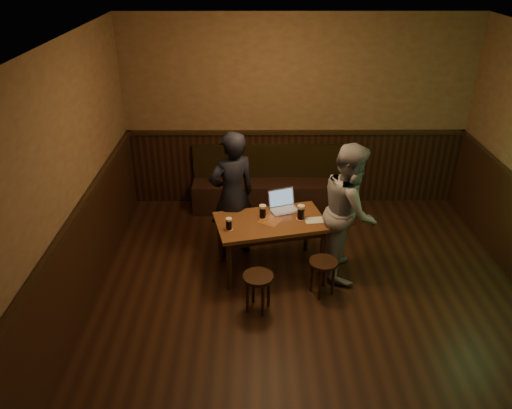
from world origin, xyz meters
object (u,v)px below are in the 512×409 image
object	(u,v)px
stool_right	(323,268)
pint_left	(229,224)
laptop	(283,204)
pint_mid	(263,211)
bench	(267,189)
pint_right	(301,212)
person_grey	(349,211)
pub_table	(270,227)
person_suit	(232,196)
stool_left	(258,282)

from	to	relation	value
stool_right	pint_left	distance (m)	1.18
laptop	pint_mid	bearing A→B (deg)	-159.37
bench	pint_left	size ratio (longest dim) A/B	14.89
pint_right	person_grey	bearing A→B (deg)	-7.16
pint_right	laptop	world-z (taller)	laptop
pint_left	person_grey	distance (m)	1.41
pub_table	person_suit	bearing A→B (deg)	128.97
pub_table	stool_right	world-z (taller)	pub_table
stool_left	pint_left	distance (m)	0.77
bench	stool_right	bearing A→B (deg)	-74.58
laptop	pub_table	bearing A→B (deg)	-139.12
pint_mid	person_grey	xyz separation A→B (m)	(1.01, -0.10, 0.06)
pint_mid	pint_right	distance (m)	0.45
stool_left	pint_right	size ratio (longest dim) A/B	2.50
pub_table	person_grey	size ratio (longest dim) A/B	0.85
pint_left	pint_right	world-z (taller)	pint_right
stool_left	person_suit	xyz separation A→B (m)	(-0.31, 1.14, 0.47)
pint_right	stool_left	bearing A→B (deg)	-122.19
pub_table	pint_left	xyz separation A→B (m)	(-0.48, -0.20, 0.16)
stool_left	pint_right	distance (m)	1.05
pub_table	laptop	world-z (taller)	laptop
bench	pint_mid	distance (m)	1.62
pint_left	stool_left	bearing A→B (deg)	-60.19
bench	pub_table	bearing A→B (deg)	-90.00
pint_left	pint_mid	world-z (taller)	pint_mid
stool_left	pint_mid	xyz separation A→B (m)	(0.06, 0.85, 0.41)
pint_left	pint_right	distance (m)	0.88
laptop	person_suit	size ratio (longest dim) A/B	0.25
bench	pint_mid	world-z (taller)	bench
stool_left	stool_right	world-z (taller)	stool_left
pub_table	stool_left	distance (m)	0.83
pint_left	person_grey	world-z (taller)	person_grey
stool_right	pint_left	bearing A→B (deg)	164.89
stool_right	person_suit	xyz separation A→B (m)	(-1.05, 0.85, 0.48)
person_suit	person_grey	world-z (taller)	person_suit
stool_left	pint_mid	distance (m)	0.94
stool_left	person_grey	distance (m)	1.39
pint_mid	person_grey	size ratio (longest dim) A/B	0.10
pub_table	pint_right	bearing A→B (deg)	-6.93
person_grey	pint_mid	bearing A→B (deg)	91.08
bench	person_suit	world-z (taller)	person_suit
stool_left	laptop	size ratio (longest dim) A/B	1.10
bench	pint_mid	bearing A→B (deg)	-93.44
stool_right	person_grey	world-z (taller)	person_grey
bench	pub_table	size ratio (longest dim) A/B	1.56
stool_left	pub_table	bearing A→B (deg)	78.75
stool_left	pint_right	world-z (taller)	pint_right
stool_left	person_suit	bearing A→B (deg)	105.22
pint_mid	person_suit	world-z (taller)	person_suit
person_suit	pub_table	bearing A→B (deg)	114.90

